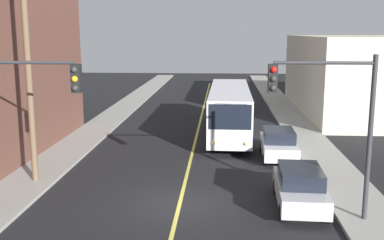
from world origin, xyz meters
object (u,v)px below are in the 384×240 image
(traffic_signal_left_corner, at_px, (24,106))
(traffic_signal_right_corner, at_px, (328,107))
(utility_pole_near, at_px, (26,39))
(parked_car_white, at_px, (279,143))
(parked_car_silver, at_px, (300,187))
(city_bus, at_px, (230,109))

(traffic_signal_left_corner, distance_m, traffic_signal_right_corner, 10.83)
(utility_pole_near, distance_m, traffic_signal_left_corner, 4.94)
(parked_car_white, relative_size, utility_pole_near, 0.38)
(parked_car_white, relative_size, traffic_signal_left_corner, 0.74)
(utility_pole_near, bearing_deg, traffic_signal_left_corner, -69.90)
(parked_car_silver, distance_m, traffic_signal_left_corner, 10.96)
(city_bus, relative_size, utility_pole_near, 1.03)
(parked_car_silver, relative_size, traffic_signal_right_corner, 0.74)
(parked_car_white, bearing_deg, utility_pole_near, -156.71)
(city_bus, distance_m, parked_car_silver, 13.24)
(traffic_signal_right_corner, bearing_deg, parked_car_silver, 112.73)
(parked_car_silver, bearing_deg, traffic_signal_left_corner, -169.45)
(city_bus, height_order, utility_pole_near, utility_pole_near)
(city_bus, xyz_separation_m, parked_car_silver, (2.62, -12.94, -0.98))
(city_bus, bearing_deg, traffic_signal_left_corner, -117.14)
(parked_car_white, xyz_separation_m, traffic_signal_right_corner, (0.58, -8.68, 3.46))
(parked_car_silver, height_order, traffic_signal_left_corner, traffic_signal_left_corner)
(utility_pole_near, xyz_separation_m, traffic_signal_right_corner, (12.32, -3.62, -2.30))
(city_bus, height_order, parked_car_white, city_bus)
(parked_car_silver, relative_size, utility_pole_near, 0.38)
(city_bus, relative_size, traffic_signal_left_corner, 2.03)
(parked_car_silver, bearing_deg, parked_car_white, 89.89)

